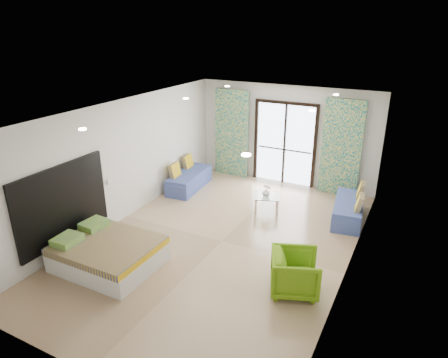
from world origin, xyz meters
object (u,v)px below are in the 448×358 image
at_px(daybed_right, 349,209).
at_px(armchair, 295,271).
at_px(bed, 108,253).
at_px(daybed_left, 189,179).
at_px(coffee_table, 267,197).

xyz_separation_m(daybed_right, armchair, (-0.28, -3.11, 0.15)).
bearing_deg(armchair, bed, 83.16).
bearing_deg(daybed_left, armchair, -43.13).
relative_size(bed, armchair, 2.24).
relative_size(bed, daybed_left, 1.04).
distance_m(daybed_right, coffee_table, 1.89).
bearing_deg(daybed_right, coffee_table, -174.50).
distance_m(daybed_left, daybed_right, 4.23).
bearing_deg(coffee_table, daybed_left, 172.44).
distance_m(bed, daybed_left, 3.90).
distance_m(bed, coffee_table, 3.94).
distance_m(daybed_right, armchair, 3.12).
height_order(bed, daybed_right, daybed_right).
bearing_deg(coffee_table, armchair, -59.75).
height_order(daybed_right, coffee_table, daybed_right).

